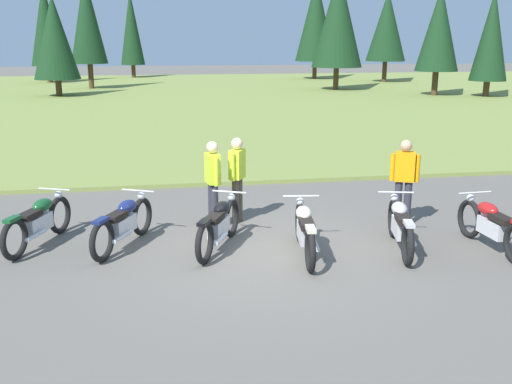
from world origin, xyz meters
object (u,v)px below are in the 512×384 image
Objects in this scene: rider_in_hivis_vest at (237,175)px; rider_with_back_turned at (404,178)px; motorcycle_navy at (123,223)px; motorcycle_silver at (400,225)px; motorcycle_black at (219,224)px; motorcycle_cream at (305,230)px; motorcycle_red at (492,225)px; motorcycle_british_green at (39,221)px; rider_near_row_end at (213,180)px.

rider_in_hivis_vest and rider_with_back_turned have the same top height.
motorcycle_navy is 4.72m from motorcycle_silver.
rider_in_hivis_vest reaches higher than motorcycle_silver.
motorcycle_black is at bearing -168.72° from rider_with_back_turned.
motorcycle_navy and motorcycle_cream have the same top height.
motorcycle_british_green is at bearing 168.74° from motorcycle_red.
motorcycle_cream is 2.62m from rider_with_back_turned.
motorcycle_british_green is at bearing 167.15° from motorcycle_navy.
motorcycle_navy and motorcycle_black have the same top height.
motorcycle_black is at bearing -90.61° from rider_near_row_end.
motorcycle_red is (3.19, -0.28, 0.00)m from motorcycle_cream.
motorcycle_cream is at bearing -21.81° from motorcycle_black.
motorcycle_cream is at bearing -150.59° from rider_with_back_turned.
motorcycle_red is (6.16, -1.18, 0.00)m from motorcycle_navy.
rider_near_row_end reaches higher than motorcycle_cream.
motorcycle_british_green is 7.76m from motorcycle_red.
rider_near_row_end is (-4.53, 1.98, 0.51)m from motorcycle_red.
motorcycle_british_green is 1.19× the size of rider_with_back_turned.
rider_near_row_end is (1.62, 0.80, 0.51)m from motorcycle_navy.
motorcycle_silver is 0.98× the size of motorcycle_red.
motorcycle_cream and motorcycle_silver have the same top height.
motorcycle_silver is at bearing -38.98° from rider_in_hivis_vest.
rider_in_hivis_vest is at bearing 12.33° from motorcycle_british_green.
motorcycle_red is 4.97m from rider_near_row_end.
motorcycle_navy is 1.65m from motorcycle_black.
motorcycle_navy and motorcycle_red have the same top height.
motorcycle_british_green and motorcycle_red have the same top height.
motorcycle_black is (3.06, -0.69, 0.00)m from motorcycle_british_green.
motorcycle_black is at bearing -12.69° from motorcycle_british_green.
rider_in_hivis_vest is (-2.51, 2.03, 0.51)m from motorcycle_silver.
rider_with_back_turned is at bearing 121.47° from motorcycle_red.
motorcycle_navy is 1.16× the size of rider_with_back_turned.
rider_with_back_turned is (2.24, 1.26, 0.51)m from motorcycle_cream.
rider_with_back_turned reaches higher than motorcycle_black.
motorcycle_black and motorcycle_cream have the same top height.
motorcycle_silver and motorcycle_red have the same top height.
motorcycle_navy is 0.94× the size of motorcycle_silver.
rider_with_back_turned is (0.58, 1.28, 0.51)m from motorcycle_silver.
motorcycle_cream is (2.97, -0.90, 0.00)m from motorcycle_navy.
rider_near_row_end is at bearing 173.07° from rider_with_back_turned.
motorcycle_silver is at bearing -0.43° from motorcycle_cream.
motorcycle_navy is at bearing 169.12° from motorcycle_red.
motorcycle_british_green is 0.96× the size of motorcycle_silver.
rider_with_back_turned reaches higher than motorcycle_silver.
motorcycle_british_green is 4.59m from motorcycle_cream.
rider_near_row_end is (-0.50, -0.32, 0.00)m from rider_in_hivis_vest.
motorcycle_british_green is 1.19× the size of rider_near_row_end.
motorcycle_navy is at bearing -12.85° from motorcycle_british_green.
motorcycle_british_green is 3.15m from rider_near_row_end.
motorcycle_british_green is at bearing -179.75° from rider_with_back_turned.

